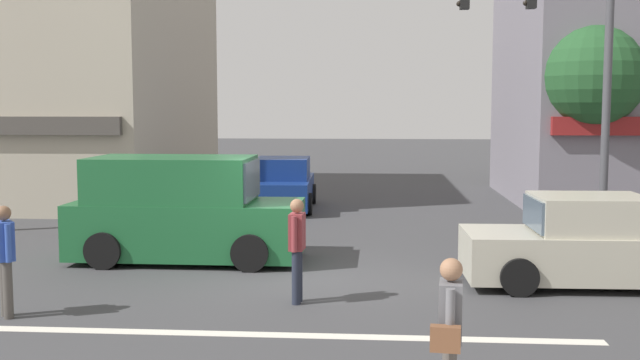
{
  "coord_description": "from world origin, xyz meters",
  "views": [
    {
      "loc": [
        1.45,
        -13.4,
        3.11
      ],
      "look_at": [
        0.27,
        2.0,
        1.6
      ],
      "focal_mm": 42.0,
      "sensor_mm": 36.0,
      "label": 1
    }
  ],
  "objects_px": {
    "pedestrian_mid_crossing": "(5,254)",
    "van_parked_curbside": "(183,212)",
    "traffic_light_mast": "(562,58)",
    "street_tree": "(592,78)",
    "pedestrian_far_side": "(297,244)",
    "sedan_crossing_leftbound": "(283,186)",
    "sedan_approaching_near": "(584,245)",
    "pedestrian_foreground_with_bag": "(450,332)"
  },
  "relations": [
    {
      "from": "street_tree",
      "to": "pedestrian_far_side",
      "type": "relative_size",
      "value": 3.2
    },
    {
      "from": "pedestrian_mid_crossing",
      "to": "sedan_approaching_near",
      "type": "bearing_deg",
      "value": 16.61
    },
    {
      "from": "street_tree",
      "to": "pedestrian_mid_crossing",
      "type": "height_order",
      "value": "street_tree"
    },
    {
      "from": "traffic_light_mast",
      "to": "sedan_crossing_leftbound",
      "type": "bearing_deg",
      "value": 140.8
    },
    {
      "from": "sedan_approaching_near",
      "to": "pedestrian_foreground_with_bag",
      "type": "height_order",
      "value": "pedestrian_foreground_with_bag"
    },
    {
      "from": "street_tree",
      "to": "sedan_crossing_leftbound",
      "type": "xyz_separation_m",
      "value": [
        -8.71,
        1.45,
        -3.19
      ]
    },
    {
      "from": "sedan_crossing_leftbound",
      "to": "van_parked_curbside",
      "type": "relative_size",
      "value": 0.9
    },
    {
      "from": "street_tree",
      "to": "pedestrian_far_side",
      "type": "xyz_separation_m",
      "value": [
        -7.11,
        -9.48,
        -2.95
      ]
    },
    {
      "from": "traffic_light_mast",
      "to": "sedan_approaching_near",
      "type": "distance_m",
      "value": 5.11
    },
    {
      "from": "sedan_approaching_near",
      "to": "pedestrian_mid_crossing",
      "type": "bearing_deg",
      "value": -163.39
    },
    {
      "from": "van_parked_curbside",
      "to": "pedestrian_mid_crossing",
      "type": "distance_m",
      "value": 4.52
    },
    {
      "from": "pedestrian_far_side",
      "to": "van_parked_curbside",
      "type": "bearing_deg",
      "value": 130.51
    },
    {
      "from": "pedestrian_foreground_with_bag",
      "to": "pedestrian_far_side",
      "type": "relative_size",
      "value": 1.0
    },
    {
      "from": "sedan_crossing_leftbound",
      "to": "pedestrian_far_side",
      "type": "distance_m",
      "value": 11.05
    },
    {
      "from": "traffic_light_mast",
      "to": "sedan_crossing_leftbound",
      "type": "distance_m",
      "value": 9.54
    },
    {
      "from": "sedan_approaching_near",
      "to": "pedestrian_mid_crossing",
      "type": "xyz_separation_m",
      "value": [
        -9.08,
        -2.71,
        0.24
      ]
    },
    {
      "from": "street_tree",
      "to": "pedestrian_far_side",
      "type": "bearing_deg",
      "value": -126.86
    },
    {
      "from": "pedestrian_foreground_with_bag",
      "to": "pedestrian_far_side",
      "type": "xyz_separation_m",
      "value": [
        -1.96,
        4.51,
        -0.0
      ]
    },
    {
      "from": "traffic_light_mast",
      "to": "pedestrian_foreground_with_bag",
      "type": "relative_size",
      "value": 3.71
    },
    {
      "from": "street_tree",
      "to": "traffic_light_mast",
      "type": "relative_size",
      "value": 0.86
    },
    {
      "from": "sedan_crossing_leftbound",
      "to": "pedestrian_mid_crossing",
      "type": "height_order",
      "value": "pedestrian_mid_crossing"
    },
    {
      "from": "street_tree",
      "to": "van_parked_curbside",
      "type": "xyz_separation_m",
      "value": [
        -9.76,
        -6.37,
        -2.89
      ]
    },
    {
      "from": "sedan_crossing_leftbound",
      "to": "van_parked_curbside",
      "type": "distance_m",
      "value": 7.9
    },
    {
      "from": "traffic_light_mast",
      "to": "sedan_crossing_leftbound",
      "type": "xyz_separation_m",
      "value": [
        -6.89,
        5.62,
        -3.46
      ]
    },
    {
      "from": "pedestrian_mid_crossing",
      "to": "van_parked_curbside",
      "type": "bearing_deg",
      "value": 69.92
    },
    {
      "from": "sedan_crossing_leftbound",
      "to": "pedestrian_far_side",
      "type": "height_order",
      "value": "pedestrian_far_side"
    },
    {
      "from": "pedestrian_mid_crossing",
      "to": "pedestrian_far_side",
      "type": "bearing_deg",
      "value": 15.1
    },
    {
      "from": "traffic_light_mast",
      "to": "pedestrian_foreground_with_bag",
      "type": "distance_m",
      "value": 10.86
    },
    {
      "from": "pedestrian_foreground_with_bag",
      "to": "sedan_crossing_leftbound",
      "type": "bearing_deg",
      "value": 102.99
    },
    {
      "from": "pedestrian_far_side",
      "to": "traffic_light_mast",
      "type": "bearing_deg",
      "value": 45.11
    },
    {
      "from": "sedan_crossing_leftbound",
      "to": "sedan_approaching_near",
      "type": "bearing_deg",
      "value": -55.34
    },
    {
      "from": "traffic_light_mast",
      "to": "pedestrian_far_side",
      "type": "height_order",
      "value": "traffic_light_mast"
    },
    {
      "from": "sedan_approaching_near",
      "to": "pedestrian_foreground_with_bag",
      "type": "bearing_deg",
      "value": -115.54
    },
    {
      "from": "traffic_light_mast",
      "to": "sedan_crossing_leftbound",
      "type": "relative_size",
      "value": 1.49
    },
    {
      "from": "sedan_approaching_near",
      "to": "pedestrian_far_side",
      "type": "relative_size",
      "value": 2.48
    },
    {
      "from": "sedan_crossing_leftbound",
      "to": "pedestrian_foreground_with_bag",
      "type": "relative_size",
      "value": 2.49
    },
    {
      "from": "traffic_light_mast",
      "to": "pedestrian_mid_crossing",
      "type": "xyz_separation_m",
      "value": [
        -9.5,
        -6.45,
        -3.23
      ]
    },
    {
      "from": "van_parked_curbside",
      "to": "pedestrian_far_side",
      "type": "xyz_separation_m",
      "value": [
        2.66,
        -3.11,
        -0.06
      ]
    },
    {
      "from": "sedan_crossing_leftbound",
      "to": "pedestrian_far_side",
      "type": "relative_size",
      "value": 2.49
    },
    {
      "from": "pedestrian_foreground_with_bag",
      "to": "street_tree",
      "type": "bearing_deg",
      "value": 69.82
    },
    {
      "from": "pedestrian_far_side",
      "to": "pedestrian_foreground_with_bag",
      "type": "bearing_deg",
      "value": -66.49
    },
    {
      "from": "traffic_light_mast",
      "to": "pedestrian_mid_crossing",
      "type": "relative_size",
      "value": 3.71
    }
  ]
}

